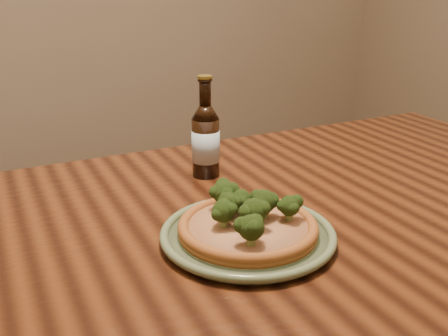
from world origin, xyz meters
name	(u,v)px	position (x,y,z in m)	size (l,w,h in m)	color
table	(252,270)	(0.00, 0.10, 0.66)	(1.60, 0.90, 0.75)	#46210F
plate	(248,235)	(-0.04, 0.05, 0.76)	(0.28, 0.28, 0.02)	#60714D
pizza	(248,223)	(-0.04, 0.05, 0.78)	(0.22, 0.22, 0.07)	#995522
beer_bottle	(206,140)	(0.02, 0.34, 0.83)	(0.06, 0.06, 0.21)	black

